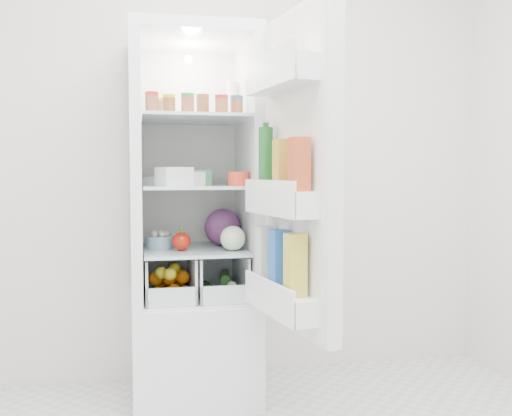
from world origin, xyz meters
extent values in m
cube|color=silver|center=(0.00, 1.50, 1.30)|extent=(3.00, 0.02, 2.60)
cube|color=white|center=(-0.20, 1.21, 0.25)|extent=(0.60, 0.60, 0.50)
cube|color=white|center=(-0.20, 1.21, 1.77)|extent=(0.60, 0.60, 0.05)
cube|color=white|center=(-0.20, 1.49, 1.12)|extent=(0.60, 0.05, 1.25)
cube|color=white|center=(-0.47, 1.21, 1.12)|extent=(0.05, 0.60, 1.25)
cube|color=white|center=(0.07, 1.21, 1.12)|extent=(0.05, 0.60, 1.25)
cube|color=white|center=(-0.20, 1.46, 1.12)|extent=(0.50, 0.01, 1.25)
sphere|color=white|center=(-0.20, 1.42, 1.71)|extent=(0.05, 0.05, 0.05)
cube|color=silver|center=(-0.20, 1.19, 0.74)|extent=(0.49, 0.53, 0.01)
cube|color=silver|center=(-0.20, 1.19, 1.05)|extent=(0.49, 0.53, 0.02)
cube|color=silver|center=(-0.20, 1.19, 1.38)|extent=(0.49, 0.53, 0.02)
cylinder|color=#B21919|center=(-0.40, 1.05, 1.43)|extent=(0.06, 0.06, 0.08)
cylinder|color=gold|center=(-0.32, 1.10, 1.43)|extent=(0.06, 0.06, 0.08)
cylinder|color=#267226|center=(-0.24, 1.02, 1.43)|extent=(0.06, 0.06, 0.08)
cylinder|color=brown|center=(-0.16, 1.12, 1.43)|extent=(0.06, 0.06, 0.08)
cylinder|color=#B21919|center=(-0.08, 1.05, 1.43)|extent=(0.06, 0.06, 0.08)
cylinder|color=#194C8C|center=(0.00, 1.10, 1.43)|extent=(0.06, 0.06, 0.08)
cylinder|color=#BF8C19|center=(-0.36, 1.28, 1.43)|extent=(0.06, 0.06, 0.08)
cylinder|color=white|center=(0.01, 1.32, 1.49)|extent=(0.06, 0.06, 0.20)
cube|color=silver|center=(-0.30, 1.02, 1.10)|extent=(0.17, 0.17, 0.09)
cube|color=white|center=(-0.22, 1.15, 1.09)|extent=(0.14, 0.14, 0.07)
cylinder|color=red|center=(-0.01, 1.03, 1.09)|extent=(0.10, 0.10, 0.07)
cube|color=silver|center=(-0.36, 1.36, 1.08)|extent=(0.18, 0.15, 0.04)
cube|color=#408C54|center=(-0.18, 1.18, 1.09)|extent=(0.11, 0.14, 0.07)
sphere|color=#602162|center=(-0.05, 1.27, 0.84)|extent=(0.19, 0.19, 0.19)
sphere|color=#B31A0B|center=(-0.27, 1.11, 0.79)|extent=(0.09, 0.09, 0.09)
cylinder|color=#83AFC4|center=(-0.36, 1.21, 0.78)|extent=(0.15, 0.15, 0.06)
sphere|color=beige|center=(-0.03, 1.06, 0.81)|extent=(0.12, 0.12, 0.12)
sphere|color=orange|center=(-0.39, 1.06, 0.55)|extent=(0.07, 0.07, 0.07)
sphere|color=orange|center=(-0.32, 1.06, 0.55)|extent=(0.07, 0.07, 0.07)
sphere|color=orange|center=(-0.26, 1.06, 0.55)|extent=(0.07, 0.07, 0.07)
sphere|color=orange|center=(-0.39, 1.19, 0.61)|extent=(0.07, 0.07, 0.07)
sphere|color=orange|center=(-0.32, 1.19, 0.61)|extent=(0.07, 0.07, 0.07)
sphere|color=orange|center=(-0.26, 1.19, 0.61)|extent=(0.07, 0.07, 0.07)
sphere|color=orange|center=(-0.35, 1.31, 0.55)|extent=(0.07, 0.07, 0.07)
sphere|color=orange|center=(-0.28, 1.31, 0.55)|extent=(0.07, 0.07, 0.07)
sphere|color=orange|center=(-0.30, 1.12, 0.55)|extent=(0.07, 0.07, 0.07)
sphere|color=yellow|center=(-0.36, 1.12, 0.64)|extent=(0.06, 0.06, 0.06)
sphere|color=yellow|center=(-0.29, 1.24, 0.64)|extent=(0.06, 0.06, 0.06)
sphere|color=yellow|center=(-0.32, 1.08, 0.64)|extent=(0.06, 0.06, 0.06)
cylinder|color=#1C4D19|center=(-0.12, 1.19, 0.54)|extent=(0.09, 0.21, 0.05)
cylinder|color=#1C4D19|center=(-0.04, 1.24, 0.59)|extent=(0.08, 0.21, 0.05)
sphere|color=white|center=(-0.08, 1.06, 0.54)|extent=(0.05, 0.05, 0.05)
sphere|color=white|center=(-0.03, 1.08, 0.57)|extent=(0.05, 0.05, 0.05)
cube|color=white|center=(0.18, 0.62, 1.12)|extent=(0.15, 0.60, 1.30)
cube|color=white|center=(0.14, 0.61, 1.12)|extent=(0.10, 0.55, 1.26)
cube|color=white|center=(0.09, 0.61, 1.50)|extent=(0.19, 0.51, 0.10)
cube|color=white|center=(0.09, 0.61, 1.00)|extent=(0.19, 0.51, 0.10)
cube|color=white|center=(0.09, 0.61, 0.60)|extent=(0.19, 0.51, 0.10)
sphere|color=#A76D4B|center=(0.11, 0.49, 1.56)|extent=(0.05, 0.05, 0.05)
sphere|color=#A76D4B|center=(0.09, 0.56, 1.56)|extent=(0.05, 0.05, 0.05)
sphere|color=#A76D4B|center=(0.08, 0.64, 1.56)|extent=(0.05, 0.05, 0.05)
sphere|color=#A76D4B|center=(0.07, 0.72, 1.56)|extent=(0.05, 0.05, 0.05)
sphere|color=#A76D4B|center=(0.06, 0.80, 1.56)|extent=(0.05, 0.05, 0.05)
cylinder|color=#17531D|center=(0.06, 0.75, 1.18)|extent=(0.06, 0.06, 0.26)
cube|color=gold|center=(0.09, 0.57, 1.15)|extent=(0.07, 0.07, 0.20)
cube|color=#C24922|center=(0.12, 0.43, 1.15)|extent=(0.07, 0.07, 0.20)
cube|color=silver|center=(0.06, 0.75, 0.77)|extent=(0.08, 0.08, 0.24)
cube|color=blue|center=(0.09, 0.60, 0.77)|extent=(0.08, 0.08, 0.24)
cube|color=yellow|center=(0.11, 0.46, 0.77)|extent=(0.08, 0.08, 0.24)
camera|label=1|loc=(-0.47, -1.60, 1.12)|focal=40.00mm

